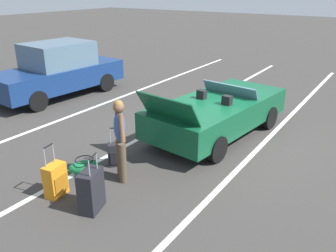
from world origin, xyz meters
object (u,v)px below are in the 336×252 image
(suitcase_large_black, at_px, (91,191))
(suitcase_small_carryon, at_px, (116,154))
(traveler_person, at_px, (120,136))
(parked_sedan_near, at_px, (58,70))
(convertible_car, at_px, (222,111))
(duffel_bag, at_px, (85,167))
(suitcase_medium_bright, at_px, (56,180))

(suitcase_large_black, height_order, suitcase_small_carryon, suitcase_large_black)
(traveler_person, relative_size, parked_sedan_near, 0.36)
(convertible_car, xyz_separation_m, duffel_bag, (-3.54, 1.34, -0.43))
(traveler_person, bearing_deg, convertible_car, 27.11)
(convertible_car, distance_m, suitcase_small_carryon, 3.10)
(suitcase_large_black, xyz_separation_m, suitcase_small_carryon, (1.44, 0.73, -0.12))
(suitcase_large_black, xyz_separation_m, duffel_bag, (0.80, 1.00, -0.21))
(traveler_person, distance_m, parked_sedan_near, 6.38)
(suitcase_large_black, distance_m, duffel_bag, 1.29)
(suitcase_large_black, bearing_deg, duffel_bag, -56.49)
(convertible_car, height_order, suitcase_large_black, convertible_car)
(convertible_car, bearing_deg, parked_sedan_near, 97.96)
(suitcase_small_carryon, distance_m, duffel_bag, 0.71)
(suitcase_large_black, relative_size, duffel_bag, 1.55)
(convertible_car, xyz_separation_m, suitcase_medium_bright, (-4.38, 1.20, -0.28))
(suitcase_small_carryon, relative_size, duffel_bag, 1.27)
(traveler_person, bearing_deg, duffel_bag, 145.46)
(suitcase_large_black, distance_m, suitcase_medium_bright, 0.86)
(duffel_bag, bearing_deg, parked_sedan_near, 54.17)
(suitcase_small_carryon, xyz_separation_m, traveler_person, (-0.39, -0.50, 0.68))
(suitcase_large_black, height_order, duffel_bag, suitcase_large_black)
(suitcase_large_black, distance_m, traveler_person, 1.21)
(suitcase_small_carryon, bearing_deg, suitcase_medium_bright, -53.16)
(suitcase_large_black, relative_size, suitcase_medium_bright, 1.04)
(convertible_car, xyz_separation_m, suitcase_small_carryon, (-2.90, 1.07, -0.34))
(convertible_car, distance_m, duffel_bag, 3.81)
(convertible_car, distance_m, parked_sedan_near, 6.11)
(suitcase_large_black, relative_size, parked_sedan_near, 0.22)
(traveler_person, bearing_deg, suitcase_small_carryon, 88.90)
(convertible_car, bearing_deg, suitcase_large_black, -177.51)
(suitcase_small_carryon, xyz_separation_m, parked_sedan_near, (2.79, 5.03, 0.64))
(convertible_car, xyz_separation_m, parked_sedan_near, (-0.10, 6.10, 0.30))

